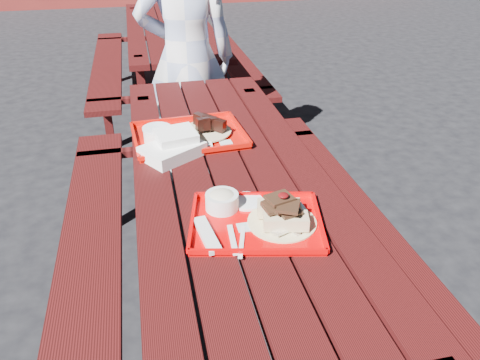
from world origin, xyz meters
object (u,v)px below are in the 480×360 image
Objects in this scene: picnic_table_near at (232,217)px; near_tray at (256,214)px; picnic_table_far at (171,47)px; person at (187,58)px; far_tray at (187,134)px.

near_tray is at bearing -86.90° from picnic_table_near.
person reaches higher than picnic_table_far.
picnic_table_near is at bearing 93.10° from near_tray.
near_tray is 0.29× the size of person.
picnic_table_near is at bearing -90.00° from picnic_table_far.
person is at bearing 90.75° from near_tray.
person reaches higher than picnic_table_near.
far_tray is (-0.13, -2.42, 0.21)m from picnic_table_far.
far_tray is (-0.13, 0.38, 0.21)m from picnic_table_near.
near_tray is at bearing 95.69° from person.
far_tray is 1.01m from person.
far_tray is 0.31× the size of person.
picnic_table_near is 1.00× the size of picnic_table_far.
person is (-0.02, 1.69, 0.06)m from near_tray.
near_tray reaches higher than far_tray.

